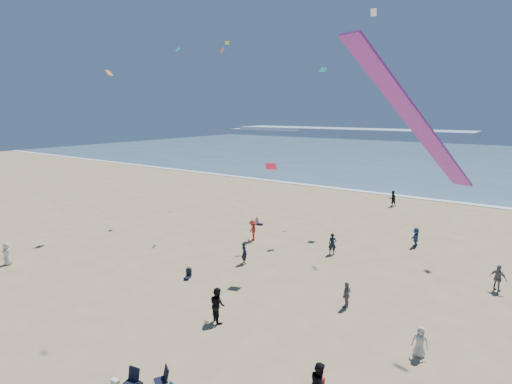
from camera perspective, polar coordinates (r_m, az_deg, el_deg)
The scene contains 9 objects.
ground at distance 20.32m, azimuth -19.45°, elevation -22.98°, with size 220.00×220.00×0.00m, color tan.
ocean at distance 105.83m, azimuth 27.24°, elevation 4.13°, with size 220.00×100.00×0.06m, color #476B84.
surf_line at distance 57.20m, azimuth 20.05°, elevation -0.54°, with size 220.00×1.20×0.08m, color white.
headland_far at distance 194.24m, azimuth 12.71°, elevation 8.38°, with size 110.00×20.00×3.20m, color #7A8EA8.
headland_near at distance 208.57m, azimuth 1.85°, elevation 8.68°, with size 40.00×14.00×2.00m, color #7A8EA8.
standing_flyers at distance 30.41m, azimuth 12.94°, elevation -8.82°, with size 34.59×36.47×1.94m.
seated_group at distance 23.84m, azimuth -0.24°, elevation -15.63°, with size 16.88×21.37×0.84m.
white_tote at distance 19.25m, azimuth -19.46°, elevation -24.42°, with size 0.35×0.20×0.40m, color silver.
kites_aloft at distance 23.93m, azimuth 24.15°, elevation 18.89°, with size 45.55×39.37×23.19m.
Camera 1 is at (14.12, -9.28, 11.30)m, focal length 28.00 mm.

